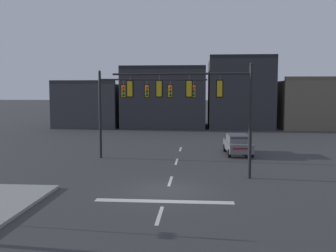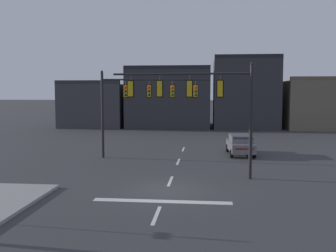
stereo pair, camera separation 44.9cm
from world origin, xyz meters
TOP-DOWN VIEW (x-y plane):
  - ground_plane at (0.00, 0.00)m, footprint 400.00×400.00m
  - stop_bar_paint at (0.00, -2.00)m, footprint 6.40×0.50m
  - lane_centreline at (0.00, 2.00)m, footprint 0.16×26.40m
  - signal_mast_near_side at (1.65, 3.27)m, footprint 8.19×0.80m
  - signal_mast_far_side at (-2.97, 9.54)m, footprint 8.12×1.26m
  - car_lot_nearside at (4.69, 11.54)m, footprint 2.11×4.53m
  - building_row at (3.49, 35.91)m, footprint 42.17×12.45m

SIDE VIEW (x-z plane):
  - ground_plane at x=0.00m, z-range 0.00..0.00m
  - lane_centreline at x=0.00m, z-range 0.00..0.01m
  - stop_bar_paint at x=0.00m, z-range 0.00..0.01m
  - car_lot_nearside at x=4.69m, z-range 0.05..1.66m
  - building_row at x=3.49m, z-range -1.14..8.57m
  - signal_mast_far_side at x=-2.97m, z-range 1.29..7.88m
  - signal_mast_near_side at x=1.65m, z-range 1.35..8.02m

